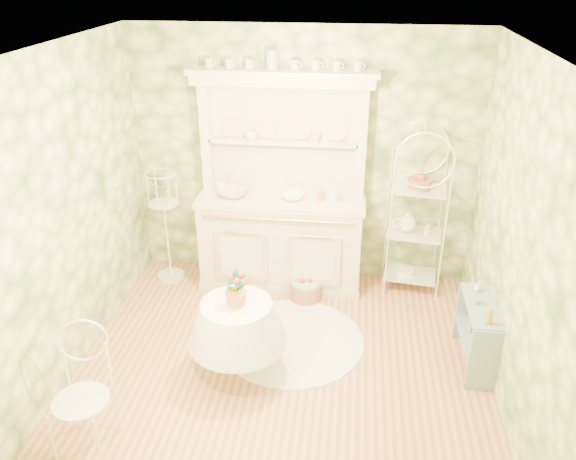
# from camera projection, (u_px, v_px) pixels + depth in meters

# --- Properties ---
(floor) EXTENTS (3.60, 3.60, 0.00)m
(floor) POSITION_uv_depth(u_px,v_px,m) (281.00, 373.00, 4.91)
(floor) COLOR tan
(floor) RESTS_ON ground
(ceiling) EXTENTS (3.60, 3.60, 0.00)m
(ceiling) POSITION_uv_depth(u_px,v_px,m) (279.00, 54.00, 3.71)
(ceiling) COLOR white
(ceiling) RESTS_ON floor
(wall_left) EXTENTS (3.60, 3.60, 0.00)m
(wall_left) POSITION_uv_depth(u_px,v_px,m) (58.00, 223.00, 4.51)
(wall_left) COLOR beige
(wall_left) RESTS_ON floor
(wall_right) EXTENTS (3.60, 3.60, 0.00)m
(wall_right) POSITION_uv_depth(u_px,v_px,m) (523.00, 249.00, 4.11)
(wall_right) COLOR beige
(wall_right) RESTS_ON floor
(wall_back) EXTENTS (3.60, 3.60, 0.00)m
(wall_back) POSITION_uv_depth(u_px,v_px,m) (303.00, 159.00, 5.91)
(wall_back) COLOR beige
(wall_back) RESTS_ON floor
(wall_front) EXTENTS (3.60, 3.60, 0.00)m
(wall_front) POSITION_uv_depth(u_px,v_px,m) (230.00, 403.00, 2.71)
(wall_front) COLOR beige
(wall_front) RESTS_ON floor
(kitchen_dresser) EXTENTS (1.87, 0.61, 2.29)m
(kitchen_dresser) POSITION_uv_depth(u_px,v_px,m) (281.00, 186.00, 5.77)
(kitchen_dresser) COLOR silver
(kitchen_dresser) RESTS_ON floor
(bakers_rack) EXTENTS (0.64, 0.50, 1.91)m
(bakers_rack) POSITION_uv_depth(u_px,v_px,m) (417.00, 206.00, 5.77)
(bakers_rack) COLOR white
(bakers_rack) RESTS_ON floor
(side_shelf) EXTENTS (0.29, 0.75, 0.63)m
(side_shelf) POSITION_uv_depth(u_px,v_px,m) (477.00, 333.00, 4.90)
(side_shelf) COLOR #7D9BAD
(side_shelf) RESTS_ON floor
(round_table) EXTENTS (0.75, 0.75, 0.73)m
(round_table) POSITION_uv_depth(u_px,v_px,m) (238.00, 338.00, 4.76)
(round_table) COLOR white
(round_table) RESTS_ON floor
(cafe_chair) EXTENTS (0.46, 0.46, 0.80)m
(cafe_chair) POSITION_uv_depth(u_px,v_px,m) (82.00, 406.00, 4.00)
(cafe_chair) COLOR white
(cafe_chair) RESTS_ON floor
(birdcage_stand) EXTENTS (0.36, 0.36, 1.39)m
(birdcage_stand) POSITION_uv_depth(u_px,v_px,m) (166.00, 222.00, 6.05)
(birdcage_stand) COLOR white
(birdcage_stand) RESTS_ON floor
(floor_basket) EXTENTS (0.34, 0.34, 0.21)m
(floor_basket) POSITION_uv_depth(u_px,v_px,m) (306.00, 290.00, 5.92)
(floor_basket) COLOR #A36D50
(floor_basket) RESTS_ON floor
(lace_rug) EXTENTS (1.46, 1.46, 0.01)m
(lace_rug) POSITION_uv_depth(u_px,v_px,m) (292.00, 340.00, 5.31)
(lace_rug) COLOR white
(lace_rug) RESTS_ON floor
(bowl_floral) EXTENTS (0.37, 0.37, 0.07)m
(bowl_floral) POSITION_uv_depth(u_px,v_px,m) (234.00, 196.00, 5.86)
(bowl_floral) COLOR white
(bowl_floral) RESTS_ON kitchen_dresser
(bowl_white) EXTENTS (0.26, 0.26, 0.07)m
(bowl_white) POSITION_uv_depth(u_px,v_px,m) (293.00, 199.00, 5.80)
(bowl_white) COLOR white
(bowl_white) RESTS_ON kitchen_dresser
(cup_left) EXTENTS (0.12, 0.12, 0.09)m
(cup_left) POSITION_uv_depth(u_px,v_px,m) (251.00, 137.00, 5.73)
(cup_left) COLOR white
(cup_left) RESTS_ON kitchen_dresser
(cup_right) EXTENTS (0.12, 0.12, 0.09)m
(cup_right) POSITION_uv_depth(u_px,v_px,m) (316.00, 139.00, 5.65)
(cup_right) COLOR white
(cup_right) RESTS_ON kitchen_dresser
(potted_geranium) EXTENTS (0.19, 0.15, 0.32)m
(potted_geranium) POSITION_uv_depth(u_px,v_px,m) (236.00, 290.00, 4.54)
(potted_geranium) COLOR #3F7238
(potted_geranium) RESTS_ON round_table
(bottle_amber) EXTENTS (0.08, 0.08, 0.16)m
(bottle_amber) POSITION_uv_depth(u_px,v_px,m) (489.00, 316.00, 4.50)
(bottle_amber) COLOR #B0862F
(bottle_amber) RESTS_ON side_shelf
(bottle_blue) EXTENTS (0.07, 0.07, 0.12)m
(bottle_blue) POSITION_uv_depth(u_px,v_px,m) (474.00, 299.00, 4.77)
(bottle_blue) COLOR #92B6C4
(bottle_blue) RESTS_ON side_shelf
(bottle_glass) EXTENTS (0.09, 0.09, 0.09)m
(bottle_glass) POSITION_uv_depth(u_px,v_px,m) (478.00, 288.00, 4.95)
(bottle_glass) COLOR silver
(bottle_glass) RESTS_ON side_shelf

